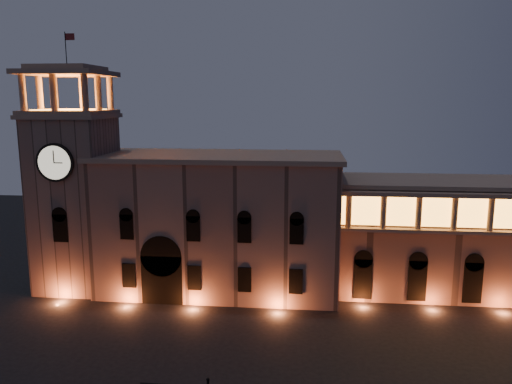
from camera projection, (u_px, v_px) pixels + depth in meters
ground at (200, 381)px, 43.73m from camera, size 160.00×160.00×0.00m
government_building at (219, 223)px, 63.79m from camera, size 30.80×12.80×17.60m
clock_tower at (75, 193)px, 64.00m from camera, size 9.80×9.80×32.40m
colonnade_wing at (489, 237)px, 62.61m from camera, size 40.60×11.50×14.50m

